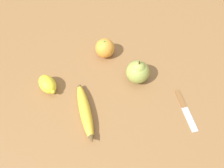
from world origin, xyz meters
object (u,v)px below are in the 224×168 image
(lemon, at_px, (48,84))
(orange, at_px, (105,48))
(banana, at_px, (86,112))
(paring_knife, at_px, (185,108))
(pear, at_px, (138,71))

(lemon, bearing_deg, orange, -176.31)
(lemon, bearing_deg, banana, 108.93)
(orange, xyz_separation_m, lemon, (0.25, 0.02, -0.01))
(lemon, xyz_separation_m, paring_knife, (-0.35, 0.34, -0.02))
(lemon, bearing_deg, paring_knife, 135.66)
(banana, bearing_deg, lemon, -141.73)
(banana, distance_m, lemon, 0.17)
(lemon, height_order, paring_knife, lemon)
(paring_knife, bearing_deg, pear, -51.63)
(orange, bearing_deg, paring_knife, 104.53)
(orange, relative_size, paring_knife, 0.48)
(lemon, bearing_deg, pear, 152.98)
(lemon, distance_m, paring_knife, 0.48)
(pear, bearing_deg, orange, -78.75)
(orange, bearing_deg, lemon, 3.69)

